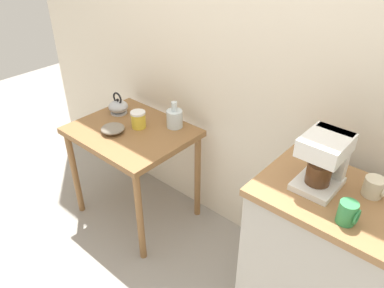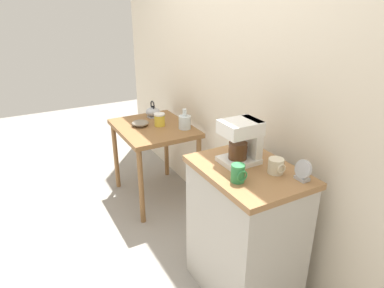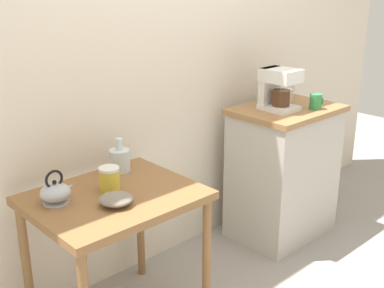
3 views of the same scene
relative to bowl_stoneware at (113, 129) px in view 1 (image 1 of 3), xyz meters
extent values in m
plane|color=gray|center=(0.70, 0.13, -0.75)|extent=(8.00, 8.00, 0.00)
cube|color=beige|center=(0.80, 0.53, 0.65)|extent=(4.40, 0.10, 2.80)
cube|color=olive|center=(0.06, 0.10, -0.05)|extent=(0.78, 0.63, 0.04)
cylinder|color=olive|center=(-0.29, -0.17, -0.41)|extent=(0.04, 0.04, 0.68)
cylinder|color=olive|center=(0.41, -0.17, -0.41)|extent=(0.04, 0.04, 0.68)
cylinder|color=olive|center=(-0.29, 0.38, -0.41)|extent=(0.04, 0.04, 0.68)
cylinder|color=olive|center=(0.41, 0.38, -0.41)|extent=(0.04, 0.04, 0.68)
cube|color=#BCB7AD|center=(1.42, 0.13, -0.32)|extent=(0.65, 0.48, 0.86)
cube|color=#9E7044|center=(1.42, 0.13, 0.13)|extent=(0.68, 0.51, 0.04)
cylinder|color=gray|center=(0.00, 0.00, -0.02)|extent=(0.07, 0.07, 0.01)
ellipsoid|color=gray|center=(0.00, 0.00, 0.00)|extent=(0.15, 0.15, 0.04)
cylinder|color=#B2B5BA|center=(-0.19, 0.20, -0.02)|extent=(0.12, 0.12, 0.01)
ellipsoid|color=#B2B5BA|center=(-0.19, 0.20, 0.02)|extent=(0.14, 0.14, 0.08)
cone|color=#B2B5BA|center=(-0.12, 0.20, 0.03)|extent=(0.07, 0.03, 0.05)
sphere|color=black|center=(-0.19, 0.20, 0.07)|extent=(0.02, 0.02, 0.02)
torus|color=black|center=(-0.19, 0.20, 0.09)|extent=(0.09, 0.01, 0.09)
cylinder|color=silver|center=(0.25, 0.32, 0.03)|extent=(0.11, 0.11, 0.12)
cylinder|color=silver|center=(0.25, 0.32, 0.12)|extent=(0.04, 0.04, 0.06)
cylinder|color=gold|center=(0.07, 0.16, 0.02)|extent=(0.10, 0.10, 0.10)
cylinder|color=white|center=(0.07, 0.16, 0.08)|extent=(0.10, 0.10, 0.01)
cube|color=white|center=(1.33, 0.12, 0.16)|extent=(0.18, 0.22, 0.03)
cube|color=white|center=(1.33, 0.21, 0.28)|extent=(0.16, 0.05, 0.26)
cube|color=white|center=(1.33, 0.12, 0.37)|extent=(0.18, 0.22, 0.08)
cylinder|color=#4C2D19|center=(1.33, 0.11, 0.23)|extent=(0.11, 0.11, 0.10)
cylinder|color=#338C4C|center=(1.51, -0.02, 0.19)|extent=(0.07, 0.07, 0.10)
torus|color=#338C4C|center=(1.55, -0.02, 0.19)|extent=(0.01, 0.07, 0.07)
cylinder|color=beige|center=(1.53, 0.23, 0.19)|extent=(0.09, 0.09, 0.09)
torus|color=beige|center=(1.58, 0.23, 0.19)|extent=(0.01, 0.06, 0.06)
camera|label=1|loc=(1.77, -1.25, 1.20)|focal=34.90mm
camera|label=2|loc=(2.83, -1.01, 1.06)|focal=32.65mm
camera|label=3|loc=(-1.12, -1.71, 0.96)|focal=46.37mm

